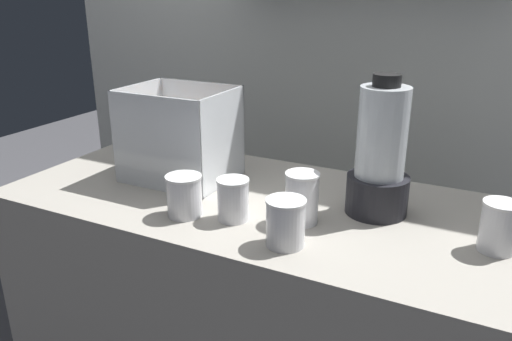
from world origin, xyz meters
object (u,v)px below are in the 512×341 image
Objects in this scene: juice_cup_orange_middle at (302,200)px; juice_cup_carrot_far_right at (499,229)px; juice_cup_pomegranate_far_left at (184,198)px; juice_cup_orange_left at (233,202)px; carrot_display_bin at (183,151)px; juice_cup_orange_right at (286,225)px; blender_pitcher at (380,158)px.

juice_cup_carrot_far_right is at bearing 7.90° from juice_cup_orange_middle.
juice_cup_pomegranate_far_left is 1.00× the size of juice_cup_orange_left.
juice_cup_orange_middle is at bearing -16.66° from carrot_display_bin.
juice_cup_orange_right is at bearing -20.46° from juice_cup_orange_left.
blender_pitcher is 0.38m from juice_cup_orange_left.
blender_pitcher is at bearing 33.37° from juice_cup_orange_left.
blender_pitcher reaches higher than juice_cup_pomegranate_far_left.
blender_pitcher is at bearing 62.62° from juice_cup_orange_right.
juice_cup_pomegranate_far_left is at bearing -167.58° from juice_cup_carrot_far_right.
carrot_display_bin is 0.85× the size of blender_pitcher.
juice_cup_orange_right is 0.96× the size of juice_cup_carrot_far_right.
juice_cup_pomegranate_far_left is at bearing 174.38° from juice_cup_orange_right.
juice_cup_pomegranate_far_left is (0.16, -0.23, -0.04)m from carrot_display_bin.
juice_cup_orange_middle is (-0.15, -0.14, -0.09)m from blender_pitcher.
juice_cup_orange_left is at bearing -158.33° from juice_cup_orange_middle.
juice_cup_orange_middle is at bearing -137.00° from blender_pitcher.
juice_cup_orange_left is (0.12, 0.03, 0.00)m from juice_cup_pomegranate_far_left.
juice_cup_orange_right is (-0.14, -0.26, -0.10)m from blender_pitcher.
juice_cup_orange_middle is at bearing -172.10° from juice_cup_carrot_far_right.
carrot_display_bin reaches higher than juice_cup_orange_right.
carrot_display_bin is 2.84× the size of juice_cup_orange_left.
juice_cup_carrot_far_right reaches higher than juice_cup_orange_left.
juice_cup_orange_middle reaches higher than juice_cup_pomegranate_far_left.
blender_pitcher reaches higher than juice_cup_orange_middle.
juice_cup_pomegranate_far_left is at bearing -160.81° from juice_cup_orange_middle.
juice_cup_carrot_far_right is (0.42, 0.19, 0.00)m from juice_cup_orange_right.
carrot_display_bin is 0.52m from juice_cup_orange_right.
juice_cup_pomegranate_far_left is 0.83× the size of juice_cup_orange_middle.
juice_cup_carrot_far_right reaches higher than juice_cup_pomegranate_far_left.
juice_cup_orange_right is at bearing -84.37° from juice_cup_orange_middle.
carrot_display_bin is at bearing 175.41° from juice_cup_carrot_far_right.
blender_pitcher is at bearing 0.88° from carrot_display_bin.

